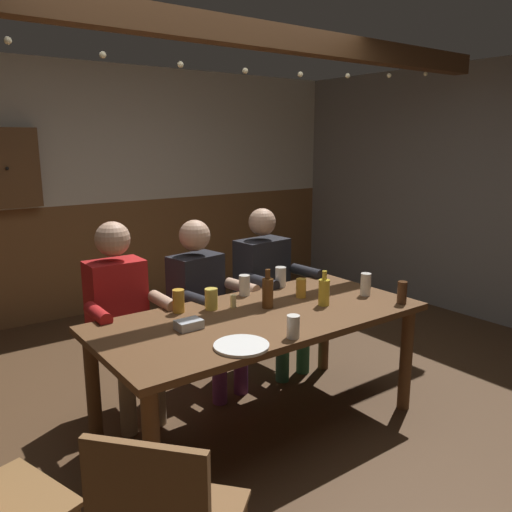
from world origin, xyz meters
The scene contains 24 objects.
ground_plane centered at (0.00, 0.00, 0.00)m, with size 7.05×7.05×0.00m, color #4C331E.
back_wall_upper centered at (0.00, 2.70, 1.79)m, with size 5.88×0.12×1.35m, color beige.
back_wall_wainscot centered at (0.00, 2.70, 0.56)m, with size 5.88×0.12×1.12m, color brown.
side_wall_concrete centered at (3.00, 0.00, 1.23)m, with size 0.12×5.28×2.47m, color gray.
ceiling_beam centered at (0.00, 0.39, 2.39)m, with size 5.29×0.14×0.16m, color brown.
dining_table centered at (0.00, -0.13, 0.64)m, with size 1.95×0.92×0.73m.
person_0 centered at (-0.59, 0.56, 0.68)m, with size 0.50×0.52×1.24m.
person_1 centered at (0.01, 0.56, 0.66)m, with size 0.54×0.57×1.20m.
person_2 centered at (0.59, 0.57, 0.68)m, with size 0.56×0.55×1.23m.
table_candle centered at (-0.06, 0.08, 0.77)m, with size 0.04×0.04×0.08m, color #F9E08C.
condiment_caddy centered at (-0.46, -0.09, 0.75)m, with size 0.14×0.10×0.05m, color #B2B7BC.
plate_0 centered at (-0.38, -0.47, 0.74)m, with size 0.28×0.28×0.01m, color white.
bottle_0 centered at (0.42, -0.22, 0.82)m, with size 0.07×0.07×0.22m.
bottle_1 centered at (0.11, -0.05, 0.83)m, with size 0.07×0.07×0.24m.
pint_glass_0 centered at (0.47, 0.27, 0.80)m, with size 0.08×0.08×0.14m, color white.
pint_glass_1 centered at (-0.18, 0.13, 0.79)m, with size 0.08×0.08×0.13m, color #E5C64C.
pint_glass_2 centered at (0.83, -0.49, 0.80)m, with size 0.06×0.06×0.14m, color #4C2D19.
pint_glass_3 centered at (0.15, 0.25, 0.80)m, with size 0.07×0.07×0.13m, color white.
pint_glass_4 centered at (0.79, -0.23, 0.80)m, with size 0.07×0.07×0.15m, color white.
pint_glass_5 centered at (-0.37, 0.19, 0.80)m, with size 0.07×0.07×0.14m, color gold.
pint_glass_6 centered at (-0.09, -0.52, 0.79)m, with size 0.07×0.07×0.12m, color white.
pint_glass_7 centered at (0.41, -0.01, 0.79)m, with size 0.07×0.07×0.12m, color gold.
wall_dart_cabinet centered at (-0.79, 2.57, 1.49)m, with size 0.56×0.15×0.70m.
string_lights centered at (0.00, 0.34, 2.20)m, with size 4.15×0.04×0.15m.
Camera 1 is at (-1.74, -2.44, 1.73)m, focal length 36.27 mm.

